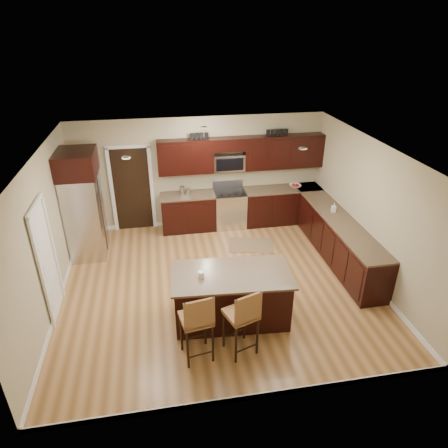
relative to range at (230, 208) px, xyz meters
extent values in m
plane|color=#A0713F|center=(-0.68, -2.45, -0.47)|extent=(6.00, 6.00, 0.00)
plane|color=silver|center=(-0.68, -2.45, 2.23)|extent=(6.00, 6.00, 0.00)
plane|color=tan|center=(-0.68, 0.30, 0.88)|extent=(6.00, 0.00, 6.00)
plane|color=tan|center=(-3.68, -2.45, 0.88)|extent=(0.00, 5.50, 5.50)
plane|color=tan|center=(2.32, -2.45, 0.88)|extent=(0.00, 5.50, 5.50)
cube|color=black|center=(-1.03, 0.00, -0.03)|extent=(1.30, 0.60, 0.88)
cube|color=black|center=(1.35, 0.00, -0.03)|extent=(1.94, 0.60, 0.88)
cube|color=black|center=(2.02, -1.98, -0.03)|extent=(0.60, 3.35, 0.88)
cube|color=brown|center=(-1.03, 0.00, 0.43)|extent=(1.30, 0.63, 0.04)
cube|color=brown|center=(1.35, 0.00, 0.43)|extent=(1.94, 0.63, 0.04)
cube|color=brown|center=(2.02, -1.98, 0.43)|extent=(0.63, 3.35, 0.04)
cube|color=black|center=(-1.03, 0.13, 1.35)|extent=(1.30, 0.33, 0.80)
cube|color=black|center=(1.35, 0.13, 1.35)|extent=(1.94, 0.33, 0.80)
cube|color=black|center=(0.00, 0.13, 1.60)|extent=(0.76, 0.33, 0.30)
cube|color=silver|center=(0.00, 0.00, -0.02)|extent=(0.76, 0.64, 0.90)
cube|color=black|center=(0.00, 0.00, 0.44)|extent=(0.76, 0.60, 0.03)
cube|color=black|center=(0.00, -0.30, -0.02)|extent=(0.65, 0.01, 0.45)
cube|color=silver|center=(0.00, 0.27, 0.55)|extent=(0.76, 0.05, 0.18)
cube|color=silver|center=(0.00, 0.15, 1.15)|extent=(0.76, 0.31, 0.40)
cube|color=black|center=(-2.33, 0.28, 0.56)|extent=(0.85, 0.03, 2.06)
cube|color=white|center=(-3.66, -2.75, 0.55)|extent=(0.03, 0.80, 2.04)
cube|color=black|center=(-0.63, -3.47, -0.03)|extent=(1.95, 1.07, 0.88)
cube|color=brown|center=(-0.63, -3.47, 0.43)|extent=(2.06, 1.18, 0.04)
cube|color=black|center=(-0.63, -3.47, -0.43)|extent=(1.87, 0.99, 0.09)
cube|color=olive|center=(-1.31, -4.25, 0.26)|extent=(0.52, 0.52, 0.06)
cube|color=olive|center=(-1.28, -4.45, 0.50)|extent=(0.45, 0.12, 0.48)
cylinder|color=black|center=(-1.50, -4.44, -0.12)|extent=(0.04, 0.04, 0.70)
cylinder|color=black|center=(-1.12, -4.44, -0.12)|extent=(0.04, 0.04, 0.70)
cylinder|color=black|center=(-1.50, -4.06, -0.12)|extent=(0.04, 0.04, 0.70)
cylinder|color=black|center=(-1.12, -4.06, -0.12)|extent=(0.04, 0.04, 0.70)
cube|color=olive|center=(-0.63, -4.25, 0.25)|extent=(0.56, 0.56, 0.06)
cube|color=olive|center=(-0.57, -4.44, 0.48)|extent=(0.43, 0.18, 0.48)
cylinder|color=black|center=(-0.82, -4.44, -0.13)|extent=(0.04, 0.04, 0.69)
cylinder|color=black|center=(-0.44, -4.44, -0.13)|extent=(0.04, 0.04, 0.69)
cylinder|color=black|center=(-0.82, -4.06, -0.13)|extent=(0.04, 0.04, 0.69)
cylinder|color=black|center=(-0.44, -4.06, -0.13)|extent=(0.04, 0.04, 0.69)
cube|color=silver|center=(-3.30, -0.78, 0.45)|extent=(0.72, 0.92, 1.84)
cube|color=black|center=(-2.94, -0.78, 0.45)|extent=(0.01, 0.02, 1.75)
cylinder|color=silver|center=(-2.91, -0.86, 0.54)|extent=(0.02, 0.02, 0.82)
cylinder|color=silver|center=(-2.91, -0.70, 0.54)|extent=(0.02, 0.02, 0.82)
cube|color=black|center=(-3.30, -0.78, 1.62)|extent=(0.78, 0.98, 0.51)
cube|color=brown|center=(0.31, -1.09, -0.47)|extent=(1.15, 0.90, 0.01)
imported|color=silver|center=(1.67, 0.00, 0.48)|extent=(0.30, 0.30, 0.07)
imported|color=#B2B2B2|center=(2.02, -1.52, 0.55)|extent=(0.11, 0.11, 0.20)
cylinder|color=silver|center=(-1.16, 0.00, 0.56)|extent=(0.12, 0.12, 0.23)
cylinder|color=silver|center=(-1.01, 0.00, 0.53)|extent=(0.11, 0.11, 0.16)
cylinder|color=white|center=(-1.13, -3.47, 0.50)|extent=(0.10, 0.10, 0.10)
camera|label=1|loc=(-1.70, -8.85, 4.20)|focal=32.00mm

